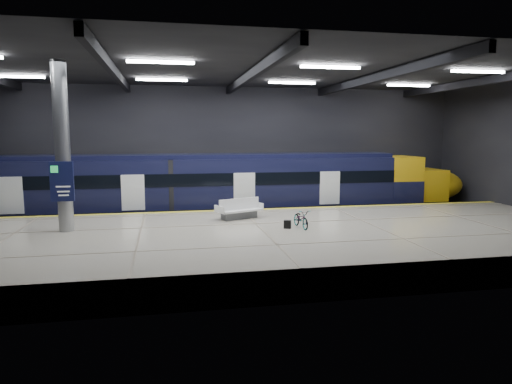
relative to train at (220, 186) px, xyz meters
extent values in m
plane|color=black|center=(0.86, -5.50, -2.06)|extent=(30.00, 30.00, 0.00)
cube|color=black|center=(0.86, 2.50, 1.94)|extent=(30.00, 0.10, 8.00)
cube|color=black|center=(0.86, -13.50, 1.94)|extent=(30.00, 0.10, 8.00)
cube|color=black|center=(0.86, -5.50, 5.94)|extent=(30.00, 16.00, 0.10)
cube|color=black|center=(-5.14, -5.50, 5.69)|extent=(0.25, 16.00, 0.40)
cube|color=black|center=(0.86, -5.50, 5.69)|extent=(0.25, 16.00, 0.40)
cube|color=black|center=(6.86, -5.50, 5.69)|extent=(0.25, 16.00, 0.40)
cube|color=black|center=(12.86, -5.50, 5.69)|extent=(0.25, 16.00, 0.40)
cube|color=white|center=(-3.14, -7.50, 5.82)|extent=(2.60, 0.18, 0.10)
cube|color=white|center=(3.86, -7.50, 5.82)|extent=(2.60, 0.18, 0.10)
cube|color=white|center=(10.86, -7.50, 5.82)|extent=(2.60, 0.18, 0.10)
cube|color=white|center=(-10.14, -1.50, 5.82)|extent=(2.60, 0.18, 0.10)
cube|color=white|center=(-3.14, -1.50, 5.82)|extent=(2.60, 0.18, 0.10)
cube|color=white|center=(3.86, -1.50, 5.82)|extent=(2.60, 0.18, 0.10)
cube|color=white|center=(10.86, -1.50, 5.82)|extent=(2.60, 0.18, 0.10)
cube|color=#B7AF9B|center=(0.86, -8.00, -1.51)|extent=(30.00, 11.00, 1.10)
cube|color=gold|center=(0.86, -2.75, -0.95)|extent=(30.00, 0.40, 0.01)
cube|color=gray|center=(0.86, -0.72, -1.98)|extent=(30.00, 0.08, 0.16)
cube|color=gray|center=(0.86, 0.72, -1.98)|extent=(30.00, 0.08, 0.16)
cube|color=black|center=(-1.80, 0.00, -1.51)|extent=(24.00, 2.58, 0.80)
cube|color=black|center=(-1.80, 0.00, 0.27)|extent=(24.00, 2.80, 2.75)
cube|color=black|center=(-1.80, 0.00, 1.76)|extent=(24.00, 2.30, 0.24)
cube|color=black|center=(-1.80, -1.41, 0.54)|extent=(24.00, 0.04, 0.70)
cube|color=white|center=(1.20, -1.41, -0.06)|extent=(1.20, 0.05, 1.90)
cube|color=gold|center=(11.20, 0.00, 0.27)|extent=(2.00, 2.80, 2.75)
ellipsoid|color=gold|center=(13.80, 0.00, -0.21)|extent=(3.60, 2.52, 1.90)
cube|color=black|center=(11.50, 0.00, 0.44)|extent=(1.60, 2.38, 0.80)
cube|color=#595B60|center=(0.31, -5.16, -0.80)|extent=(1.78, 1.13, 0.32)
cube|color=white|center=(0.31, -5.16, -0.55)|extent=(2.31, 1.64, 0.09)
cube|color=white|center=(0.31, -5.16, -0.26)|extent=(2.01, 0.88, 0.53)
cube|color=white|center=(-0.68, -5.56, -0.43)|extent=(0.40, 0.86, 0.32)
cube|color=white|center=(1.30, -4.76, -0.43)|extent=(0.40, 0.86, 0.32)
imported|color=#99999E|center=(2.56, -7.79, -0.56)|extent=(0.66, 1.56, 0.80)
cube|color=black|center=(1.96, -7.79, -0.78)|extent=(0.35, 0.28, 0.35)
cylinder|color=#9EA0A5|center=(-7.14, -6.50, 2.49)|extent=(0.60, 0.60, 6.90)
cube|color=#10143C|center=(-7.14, -6.92, 1.14)|extent=(0.90, 0.12, 1.60)
camera|label=1|loc=(-3.04, -26.20, 3.02)|focal=32.00mm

